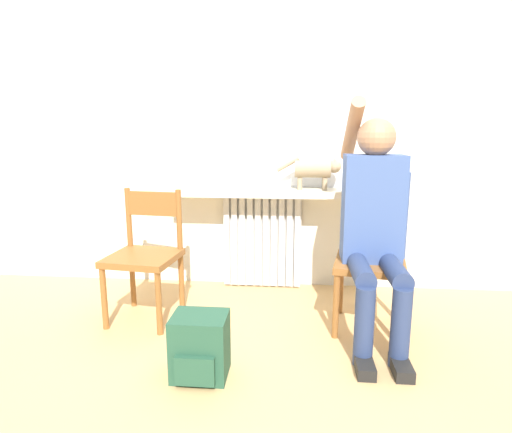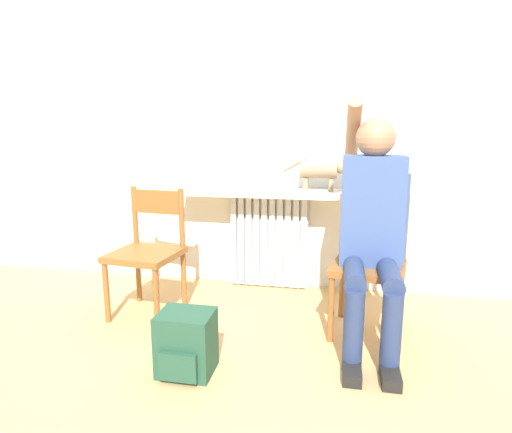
# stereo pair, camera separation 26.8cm
# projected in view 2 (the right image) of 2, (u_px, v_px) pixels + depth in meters

# --- Properties ---
(ground_plane) EXTENTS (12.00, 12.00, 0.00)m
(ground_plane) POSITION_uv_depth(u_px,v_px,m) (232.00, 364.00, 2.20)
(ground_plane) COLOR tan
(wall_with_window) EXTENTS (7.00, 0.06, 2.70)m
(wall_with_window) POSITION_uv_depth(u_px,v_px,m) (272.00, 106.00, 3.11)
(wall_with_window) COLOR silver
(wall_with_window) RESTS_ON ground_plane
(radiator) EXTENTS (0.59, 0.08, 0.71)m
(radiator) POSITION_uv_depth(u_px,v_px,m) (269.00, 241.00, 3.24)
(radiator) COLOR silver
(radiator) RESTS_ON ground_plane
(windowsill) EXTENTS (1.31, 0.25, 0.05)m
(windowsill) POSITION_uv_depth(u_px,v_px,m) (268.00, 192.00, 3.09)
(windowsill) COLOR beige
(windowsill) RESTS_ON radiator
(window_glass) EXTENTS (1.25, 0.01, 0.93)m
(window_glass) POSITION_uv_depth(u_px,v_px,m) (271.00, 123.00, 3.10)
(window_glass) COLOR white
(window_glass) RESTS_ON windowsill
(chair_left) EXTENTS (0.45, 0.45, 0.81)m
(chair_left) POSITION_uv_depth(u_px,v_px,m) (148.00, 250.00, 2.75)
(chair_left) COLOR brown
(chair_left) RESTS_ON ground_plane
(chair_right) EXTENTS (0.47, 0.47, 0.81)m
(chair_right) POSITION_uv_depth(u_px,v_px,m) (370.00, 263.00, 2.49)
(chair_right) COLOR brown
(chair_right) RESTS_ON ground_plane
(person) EXTENTS (0.36, 0.99, 1.37)m
(person) POSITION_uv_depth(u_px,v_px,m) (372.00, 222.00, 2.34)
(person) COLOR navy
(person) RESTS_ON ground_plane
(cat) EXTENTS (0.46, 0.12, 0.24)m
(cat) POSITION_uv_depth(u_px,v_px,m) (322.00, 170.00, 2.97)
(cat) COLOR #9E896B
(cat) RESTS_ON windowsill
(backpack) EXTENTS (0.27, 0.25, 0.31)m
(backpack) POSITION_uv_depth(u_px,v_px,m) (186.00, 343.00, 2.11)
(backpack) COLOR #234C38
(backpack) RESTS_ON ground_plane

